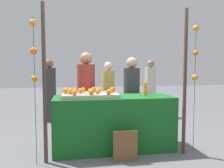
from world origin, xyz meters
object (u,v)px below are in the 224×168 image
(juice_bottle, at_px, (145,89))
(chalkboard_sign, at_px, (125,147))
(vendor_left, at_px, (86,99))
(stall_counter, at_px, (113,123))
(vendor_right, at_px, (132,100))
(orange_1, at_px, (98,91))
(orange_0, at_px, (65,91))

(juice_bottle, relative_size, chalkboard_sign, 0.51)
(chalkboard_sign, relative_size, vendor_left, 0.29)
(stall_counter, xyz_separation_m, vendor_left, (-0.43, 0.59, 0.33))
(stall_counter, relative_size, vendor_left, 1.19)
(vendor_right, bearing_deg, orange_1, -137.41)
(stall_counter, relative_size, orange_1, 26.56)
(juice_bottle, bearing_deg, stall_counter, 177.55)
(orange_1, relative_size, juice_bottle, 0.31)
(vendor_right, bearing_deg, vendor_left, -177.96)
(stall_counter, xyz_separation_m, orange_1, (-0.28, -0.08, 0.55))
(stall_counter, relative_size, chalkboard_sign, 4.17)
(stall_counter, height_order, juice_bottle, juice_bottle)
(juice_bottle, distance_m, vendor_left, 1.18)
(orange_1, bearing_deg, orange_0, 162.99)
(orange_1, xyz_separation_m, chalkboard_sign, (0.35, -0.50, -0.78))
(orange_0, relative_size, vendor_left, 0.05)
(chalkboard_sign, bearing_deg, vendor_left, 113.48)
(orange_1, bearing_deg, chalkboard_sign, -54.45)
(stall_counter, xyz_separation_m, vendor_right, (0.48, 0.62, 0.29))
(orange_1, xyz_separation_m, vendor_left, (-0.15, 0.66, -0.22))
(chalkboard_sign, bearing_deg, juice_bottle, 48.99)
(stall_counter, relative_size, juice_bottle, 8.22)
(chalkboard_sign, height_order, vendor_left, vendor_left)
(chalkboard_sign, bearing_deg, vendor_right, 71.33)
(orange_0, relative_size, chalkboard_sign, 0.17)
(vendor_left, bearing_deg, juice_bottle, -31.84)
(orange_0, xyz_separation_m, juice_bottle, (1.36, -0.11, 0.02))
(orange_0, height_order, vendor_left, vendor_left)
(stall_counter, xyz_separation_m, orange_0, (-0.81, 0.08, 0.56))
(orange_1, bearing_deg, juice_bottle, 3.71)
(orange_0, distance_m, vendor_left, 0.67)
(juice_bottle, bearing_deg, orange_1, -176.29)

